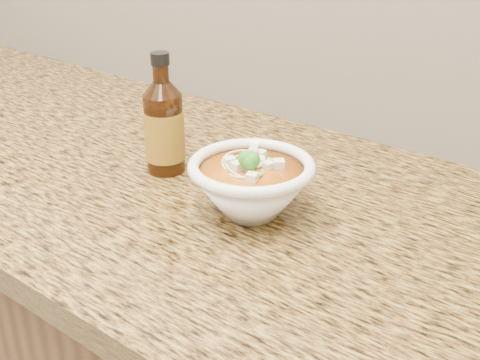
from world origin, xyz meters
The scene contains 3 objects.
counter_slab centered at (0.00, 1.68, 0.88)m, with size 4.00×0.68×0.04m, color olive.
soup_bowl centered at (0.25, 1.63, 0.94)m, with size 0.18×0.19×0.10m.
hot_sauce_bottle centered at (0.06, 1.66, 0.97)m, with size 0.07×0.07×0.19m.
Camera 1 is at (0.70, 1.03, 1.32)m, focal length 45.00 mm.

